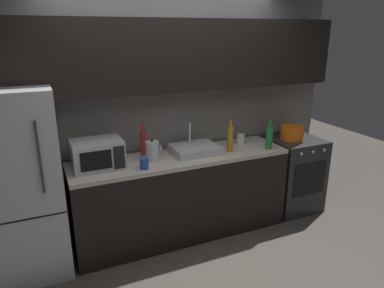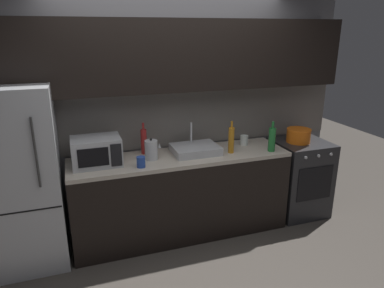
% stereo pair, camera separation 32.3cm
% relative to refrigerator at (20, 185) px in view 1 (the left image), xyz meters
% --- Properties ---
extents(ground_plane, '(10.00, 10.00, 0.00)m').
position_rel_refrigerator_xyz_m(ground_plane, '(1.52, -0.90, -0.85)').
color(ground_plane, '#3D3833').
extents(back_wall, '(4.02, 0.44, 2.50)m').
position_rel_refrigerator_xyz_m(back_wall, '(1.52, 0.30, 0.70)').
color(back_wall, slate).
rests_on(back_wall, ground).
extents(counter_run, '(2.28, 0.60, 0.90)m').
position_rel_refrigerator_xyz_m(counter_run, '(1.52, 0.00, -0.40)').
color(counter_run, black).
rests_on(counter_run, ground).
extents(refrigerator, '(0.68, 0.69, 1.71)m').
position_rel_refrigerator_xyz_m(refrigerator, '(0.00, 0.00, 0.00)').
color(refrigerator, '#ADAFB5').
rests_on(refrigerator, ground).
extents(oven_range, '(0.60, 0.62, 0.90)m').
position_rel_refrigerator_xyz_m(oven_range, '(3.00, -0.00, -0.40)').
color(oven_range, '#232326').
rests_on(oven_range, ground).
extents(microwave, '(0.46, 0.35, 0.27)m').
position_rel_refrigerator_xyz_m(microwave, '(0.68, 0.02, 0.18)').
color(microwave, '#A8AAAF').
rests_on(microwave, counter_run).
extents(sink_basin, '(0.48, 0.38, 0.30)m').
position_rel_refrigerator_xyz_m(sink_basin, '(1.69, 0.03, 0.09)').
color(sink_basin, '#ADAFB5').
rests_on(sink_basin, counter_run).
extents(kettle, '(0.17, 0.13, 0.22)m').
position_rel_refrigerator_xyz_m(kettle, '(1.21, -0.01, 0.15)').
color(kettle, '#B7BABF').
rests_on(kettle, counter_run).
extents(wine_bottle_amber, '(0.06, 0.06, 0.34)m').
position_rel_refrigerator_xyz_m(wine_bottle_amber, '(2.05, -0.08, 0.19)').
color(wine_bottle_amber, '#B27019').
rests_on(wine_bottle_amber, counter_run).
extents(wine_bottle_green, '(0.07, 0.07, 0.32)m').
position_rel_refrigerator_xyz_m(wine_bottle_green, '(2.48, -0.18, 0.18)').
color(wine_bottle_green, '#1E6B2D').
rests_on(wine_bottle_green, counter_run).
extents(wine_bottle_red, '(0.06, 0.06, 0.33)m').
position_rel_refrigerator_xyz_m(wine_bottle_red, '(1.17, 0.19, 0.18)').
color(wine_bottle_red, '#A82323').
rests_on(wine_bottle_red, counter_run).
extents(mug_blue, '(0.08, 0.08, 0.10)m').
position_rel_refrigerator_xyz_m(mug_blue, '(1.07, -0.19, 0.10)').
color(mug_blue, '#234299').
rests_on(mug_blue, counter_run).
extents(mug_clear, '(0.09, 0.09, 0.11)m').
position_rel_refrigerator_xyz_m(mug_clear, '(2.30, 0.12, 0.10)').
color(mug_clear, silver).
rests_on(mug_clear, counter_run).
extents(cooking_pot, '(0.27, 0.27, 0.16)m').
position_rel_refrigerator_xyz_m(cooking_pot, '(2.94, 0.00, 0.13)').
color(cooking_pot, orange).
rests_on(cooking_pot, oven_range).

